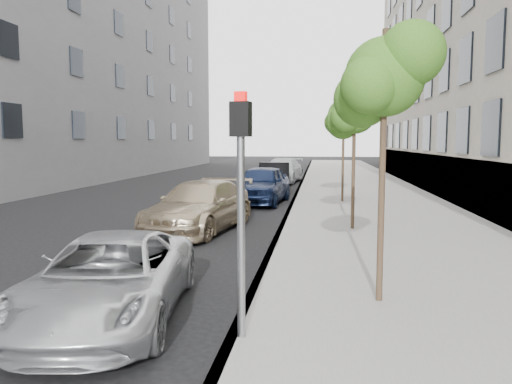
% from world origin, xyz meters
% --- Properties ---
extents(ground, '(160.00, 160.00, 0.00)m').
position_xyz_m(ground, '(0.00, 0.00, 0.00)').
color(ground, black).
rests_on(ground, ground).
extents(sidewalk, '(6.40, 72.00, 0.14)m').
position_xyz_m(sidewalk, '(4.30, 24.00, 0.07)').
color(sidewalk, gray).
rests_on(sidewalk, ground).
extents(curb, '(0.15, 72.00, 0.14)m').
position_xyz_m(curb, '(1.18, 24.00, 0.07)').
color(curb, '#9E9B93').
rests_on(curb, ground).
extents(tree_near, '(1.57, 1.37, 4.19)m').
position_xyz_m(tree_near, '(3.23, 1.50, 3.56)').
color(tree_near, '#38281C').
rests_on(tree_near, sidewalk).
extents(tree_mid, '(1.61, 1.41, 4.08)m').
position_xyz_m(tree_mid, '(3.23, 8.00, 3.42)').
color(tree_mid, '#38281C').
rests_on(tree_mid, sidewalk).
extents(tree_far, '(1.65, 1.45, 4.35)m').
position_xyz_m(tree_far, '(3.23, 14.50, 3.68)').
color(tree_far, '#38281C').
rests_on(tree_far, sidewalk).
extents(signal_pole, '(0.26, 0.21, 3.06)m').
position_xyz_m(signal_pole, '(1.30, -0.22, 2.06)').
color(signal_pole, '#939699').
rests_on(signal_pole, sidewalk).
extents(minivan, '(2.53, 4.59, 1.22)m').
position_xyz_m(minivan, '(-0.78, 0.55, 0.61)').
color(minivan, silver).
rests_on(minivan, ground).
extents(suv, '(2.84, 5.23, 1.44)m').
position_xyz_m(suv, '(-1.21, 7.84, 0.72)').
color(suv, tan).
rests_on(suv, ground).
extents(sedan_blue, '(2.34, 4.87, 1.60)m').
position_xyz_m(sedan_blue, '(-0.15, 14.48, 0.80)').
color(sedan_blue, '#111B39').
rests_on(sedan_blue, ground).
extents(sedan_black, '(1.87, 4.63, 1.50)m').
position_xyz_m(sedan_black, '(-0.10, 19.70, 0.75)').
color(sedan_black, black).
rests_on(sedan_black, ground).
extents(sedan_rear, '(2.75, 5.49, 1.53)m').
position_xyz_m(sedan_rear, '(-0.10, 25.21, 0.77)').
color(sedan_rear, '#AFB3B8').
rests_on(sedan_rear, ground).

